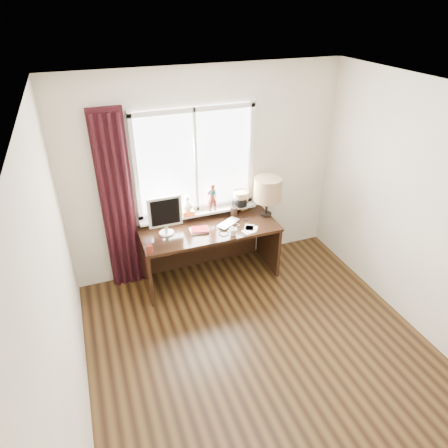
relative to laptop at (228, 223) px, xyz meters
name	(u,v)px	position (x,y,z in m)	size (l,w,h in m)	color
floor	(272,367)	(-0.15, -1.63, -0.76)	(3.50, 4.00, 0.00)	#473015
ceiling	(295,106)	(-0.15, -1.63, 1.84)	(3.50, 4.00, 0.00)	white
wall_back	(207,174)	(-0.15, 0.37, 0.54)	(3.50, 2.60, 0.00)	beige
wall_left	(61,312)	(-1.90, -1.63, 0.54)	(4.00, 2.60, 0.00)	beige
wall_right	(441,225)	(1.60, -1.63, 0.54)	(4.00, 2.60, 0.00)	beige
laptop	(228,223)	(0.00, 0.00, 0.00)	(0.32, 0.21, 0.03)	silver
mug	(233,232)	(-0.04, -0.26, 0.03)	(0.09, 0.09, 0.09)	white
red_cup	(149,249)	(-1.05, -0.28, 0.03)	(0.07, 0.07, 0.09)	maroon
window	(198,177)	(-0.28, 0.31, 0.55)	(1.52, 0.23, 1.40)	white
curtain	(118,205)	(-1.28, 0.27, 0.35)	(0.38, 0.09, 2.25)	black
desk	(207,240)	(-0.25, 0.09, -0.26)	(1.70, 0.70, 0.75)	black
monitor	(165,213)	(-0.78, 0.05, 0.27)	(0.40, 0.18, 0.49)	beige
notebook_stack	(199,230)	(-0.39, -0.03, 0.00)	(0.25, 0.20, 0.03)	beige
brush_holder	(234,211)	(0.15, 0.18, 0.05)	(0.09, 0.09, 0.25)	black
icon_frame	(244,206)	(0.33, 0.27, 0.05)	(0.10, 0.03, 0.13)	gold
table_lamp	(268,190)	(0.55, 0.05, 0.35)	(0.35, 0.35, 0.52)	black
loose_papers	(250,229)	(0.20, -0.20, -0.01)	(0.24, 0.24, 0.00)	white
desk_cables	(232,225)	(0.02, -0.04, -0.01)	(0.54, 0.47, 0.01)	black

